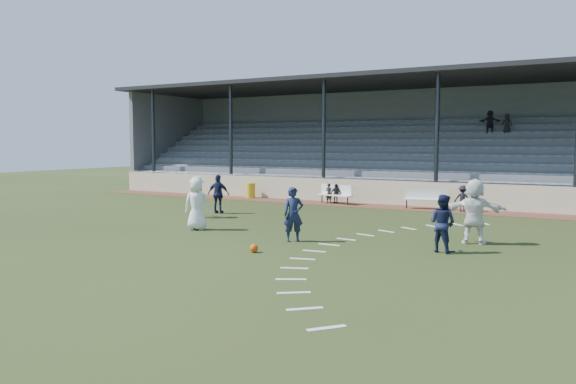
% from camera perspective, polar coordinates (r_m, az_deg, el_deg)
% --- Properties ---
extents(ground, '(90.00, 90.00, 0.00)m').
position_cam_1_polar(ground, '(18.54, -3.82, -4.59)').
color(ground, '#283515').
rests_on(ground, ground).
extents(cinder_track, '(34.00, 2.00, 0.02)m').
position_cam_1_polar(cinder_track, '(27.83, 8.13, -1.40)').
color(cinder_track, '#562E22').
rests_on(cinder_track, ground).
extents(retaining_wall, '(34.00, 0.18, 1.20)m').
position_cam_1_polar(retaining_wall, '(28.75, 8.91, -0.02)').
color(retaining_wall, beige).
rests_on(retaining_wall, ground).
extents(bench_left, '(2.03, 0.98, 0.95)m').
position_cam_1_polar(bench_left, '(28.58, 4.85, -0.04)').
color(bench_left, white).
rests_on(bench_left, cinder_track).
extents(bench_right, '(2.04, 0.91, 0.95)m').
position_cam_1_polar(bench_right, '(27.00, 13.85, -0.46)').
color(bench_right, white).
rests_on(bench_right, cinder_track).
extents(trash_bin, '(0.52, 0.52, 0.83)m').
position_cam_1_polar(trash_bin, '(31.50, -3.81, 0.16)').
color(trash_bin, gold).
rests_on(trash_bin, cinder_track).
extents(football, '(0.24, 0.24, 0.24)m').
position_cam_1_polar(football, '(15.95, -3.48, -5.73)').
color(football, '#D14B0C').
rests_on(football, ground).
extents(player_white_lead, '(1.06, 0.92, 1.83)m').
position_cam_1_polar(player_white_lead, '(20.20, -9.25, -1.23)').
color(player_white_lead, white).
rests_on(player_white_lead, ground).
extents(player_navy_lead, '(0.75, 0.70, 1.72)m').
position_cam_1_polar(player_navy_lead, '(17.56, 0.55, -2.29)').
color(player_navy_lead, '#161D3C').
rests_on(player_navy_lead, ground).
extents(player_navy_mid, '(0.95, 0.83, 1.65)m').
position_cam_1_polar(player_navy_mid, '(16.45, 15.41, -3.08)').
color(player_navy_mid, '#161D3C').
rests_on(player_navy_mid, ground).
extents(player_white_wing, '(1.16, 1.26, 1.70)m').
position_cam_1_polar(player_white_wing, '(23.55, -9.25, -0.51)').
color(player_white_wing, white).
rests_on(player_white_wing, ground).
extents(player_navy_wing, '(1.06, 0.62, 1.70)m').
position_cam_1_polar(player_navy_wing, '(24.80, -7.08, -0.21)').
color(player_navy_wing, '#161D3C').
rests_on(player_navy_wing, ground).
extents(player_white_back, '(1.93, 0.87, 2.01)m').
position_cam_1_polar(player_white_back, '(18.07, 18.41, -1.87)').
color(player_white_back, white).
rests_on(player_white_back, ground).
extents(sub_left_near, '(0.39, 0.28, 1.02)m').
position_cam_1_polar(sub_left_near, '(28.60, 4.18, -0.14)').
color(sub_left_near, black).
rests_on(sub_left_near, cinder_track).
extents(sub_left_far, '(0.60, 0.27, 1.00)m').
position_cam_1_polar(sub_left_far, '(28.54, 4.91, -0.18)').
color(sub_left_far, black).
rests_on(sub_left_far, cinder_track).
extents(sub_right, '(0.79, 0.49, 1.17)m').
position_cam_1_polar(sub_right, '(26.35, 17.32, -0.63)').
color(sub_right, black).
rests_on(sub_right, cinder_track).
extents(grandstand, '(34.60, 9.00, 6.61)m').
position_cam_1_polar(grandstand, '(33.10, 11.83, 3.36)').
color(grandstand, slate).
rests_on(grandstand, ground).
extents(penalty_arc, '(3.89, 14.63, 0.01)m').
position_cam_1_polar(penalty_arc, '(16.67, 8.17, -5.70)').
color(penalty_arc, white).
rests_on(penalty_arc, ground).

